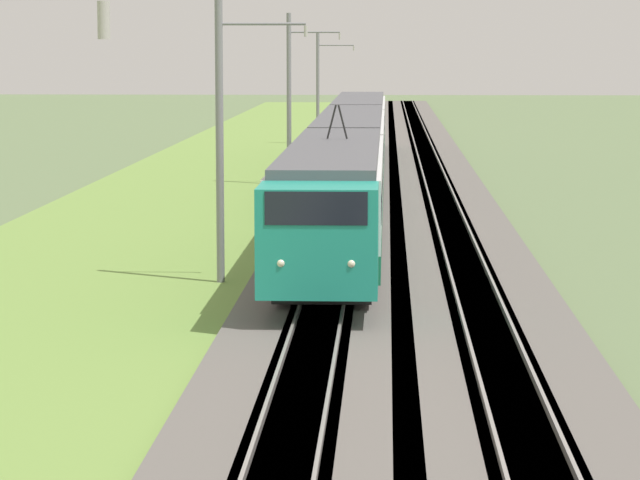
{
  "coord_description": "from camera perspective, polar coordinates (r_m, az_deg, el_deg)",
  "views": [
    {
      "loc": [
        -6.81,
        -1.58,
        6.72
      ],
      "look_at": [
        28.76,
        0.0,
        2.13
      ],
      "focal_mm": 85.0,
      "sensor_mm": 36.0,
      "label": 1
    }
  ],
  "objects": [
    {
      "name": "ballast_main",
      "position": [
        57.21,
        0.94,
        0.75
      ],
      "size": [
        240.0,
        4.4,
        0.3
      ],
      "color": "#605B56",
      "rests_on": "ground"
    },
    {
      "name": "ballast_adjacent",
      "position": [
        57.24,
        4.84,
        0.73
      ],
      "size": [
        240.0,
        4.4,
        0.3
      ],
      "color": "#605B56",
      "rests_on": "ground"
    },
    {
      "name": "track_main",
      "position": [
        57.21,
        0.94,
        0.76
      ],
      "size": [
        240.0,
        1.57,
        0.45
      ],
      "color": "#4C4238",
      "rests_on": "ground"
    },
    {
      "name": "track_adjacent",
      "position": [
        57.24,
        4.84,
        0.73
      ],
      "size": [
        240.0,
        1.57,
        0.45
      ],
      "color": "#4C4238",
      "rests_on": "ground"
    },
    {
      "name": "grass_verge",
      "position": [
        57.72,
        -5.16,
        0.69
      ],
      "size": [
        240.0,
        13.01,
        0.12
      ],
      "color": "olive",
      "rests_on": "ground"
    },
    {
      "name": "passenger_train",
      "position": [
        65.75,
        1.16,
        3.45
      ],
      "size": [
        63.48,
        2.91,
        4.86
      ],
      "rotation": [
        0.0,
        0.0,
        3.14
      ],
      "color": "teal",
      "rests_on": "ground"
    },
    {
      "name": "catenary_mast_mid",
      "position": [
        42.14,
        -3.72,
        3.95
      ],
      "size": [
        0.22,
        2.56,
        8.2
      ],
      "color": "slate",
      "rests_on": "ground"
    },
    {
      "name": "catenary_mast_far",
      "position": [
        71.84,
        -1.13,
        5.38
      ],
      "size": [
        0.22,
        2.56,
        8.23
      ],
      "color": "slate",
      "rests_on": "ground"
    },
    {
      "name": "catenary_mast_distant",
      "position": [
        101.63,
        -0.05,
        5.78
      ],
      "size": [
        0.22,
        2.56,
        7.62
      ],
      "color": "slate",
      "rests_on": "ground"
    }
  ]
}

